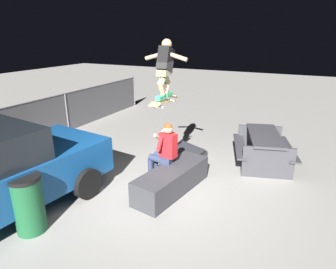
{
  "coord_description": "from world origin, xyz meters",
  "views": [
    {
      "loc": [
        -4.66,
        -2.24,
        3.01
      ],
      "look_at": [
        0.29,
        0.2,
        1.09
      ],
      "focal_mm": 31.12,
      "sensor_mm": 36.0,
      "label": 1
    }
  ],
  "objects_px": {
    "ledge_box_main": "(172,180)",
    "skater_airborne": "(165,66)",
    "skateboard": "(164,102)",
    "trash_bin": "(28,204)",
    "kicker_ramp": "(180,156)",
    "picnic_table_back": "(264,144)",
    "person_sitting_on_ledge": "(164,150)"
  },
  "relations": [
    {
      "from": "picnic_table_back",
      "to": "trash_bin",
      "type": "relative_size",
      "value": 2.1
    },
    {
      "from": "ledge_box_main",
      "to": "picnic_table_back",
      "type": "height_order",
      "value": "picnic_table_back"
    },
    {
      "from": "ledge_box_main",
      "to": "skater_airborne",
      "type": "bearing_deg",
      "value": 39.81
    },
    {
      "from": "ledge_box_main",
      "to": "person_sitting_on_ledge",
      "type": "bearing_deg",
      "value": 49.41
    },
    {
      "from": "ledge_box_main",
      "to": "skater_airborne",
      "type": "relative_size",
      "value": 1.67
    },
    {
      "from": "skateboard",
      "to": "trash_bin",
      "type": "relative_size",
      "value": 1.07
    },
    {
      "from": "skater_airborne",
      "to": "picnic_table_back",
      "type": "distance_m",
      "value": 3.13
    },
    {
      "from": "person_sitting_on_ledge",
      "to": "kicker_ramp",
      "type": "bearing_deg",
      "value": 8.67
    },
    {
      "from": "skateboard",
      "to": "skater_airborne",
      "type": "bearing_deg",
      "value": 3.27
    },
    {
      "from": "skater_airborne",
      "to": "trash_bin",
      "type": "distance_m",
      "value": 3.39
    },
    {
      "from": "person_sitting_on_ledge",
      "to": "skateboard",
      "type": "height_order",
      "value": "skateboard"
    },
    {
      "from": "person_sitting_on_ledge",
      "to": "trash_bin",
      "type": "height_order",
      "value": "person_sitting_on_ledge"
    },
    {
      "from": "skateboard",
      "to": "picnic_table_back",
      "type": "xyz_separation_m",
      "value": [
        1.79,
        -1.77,
        -1.23
      ]
    },
    {
      "from": "kicker_ramp",
      "to": "picnic_table_back",
      "type": "distance_m",
      "value": 2.06
    },
    {
      "from": "skateboard",
      "to": "skater_airborne",
      "type": "distance_m",
      "value": 0.69
    },
    {
      "from": "ledge_box_main",
      "to": "skater_airborne",
      "type": "height_order",
      "value": "skater_airborne"
    },
    {
      "from": "skater_airborne",
      "to": "ledge_box_main",
      "type": "bearing_deg",
      "value": -140.19
    },
    {
      "from": "skateboard",
      "to": "picnic_table_back",
      "type": "height_order",
      "value": "skateboard"
    },
    {
      "from": "skateboard",
      "to": "kicker_ramp",
      "type": "height_order",
      "value": "skateboard"
    },
    {
      "from": "skateboard",
      "to": "skater_airborne",
      "type": "xyz_separation_m",
      "value": [
        0.06,
        0.0,
        0.69
      ]
    },
    {
      "from": "ledge_box_main",
      "to": "kicker_ramp",
      "type": "xyz_separation_m",
      "value": [
        1.6,
        0.52,
        -0.19
      ]
    },
    {
      "from": "kicker_ramp",
      "to": "trash_bin",
      "type": "bearing_deg",
      "value": 165.55
    },
    {
      "from": "ledge_box_main",
      "to": "picnic_table_back",
      "type": "bearing_deg",
      "value": -32.91
    },
    {
      "from": "ledge_box_main",
      "to": "skater_airborne",
      "type": "distance_m",
      "value": 2.24
    },
    {
      "from": "person_sitting_on_ledge",
      "to": "picnic_table_back",
      "type": "bearing_deg",
      "value": -42.23
    },
    {
      "from": "ledge_box_main",
      "to": "trash_bin",
      "type": "bearing_deg",
      "value": 145.07
    },
    {
      "from": "skateboard",
      "to": "trash_bin",
      "type": "height_order",
      "value": "skateboard"
    },
    {
      "from": "ledge_box_main",
      "to": "skater_airborne",
      "type": "xyz_separation_m",
      "value": [
        0.44,
        0.37,
        2.17
      ]
    },
    {
      "from": "picnic_table_back",
      "to": "ledge_box_main",
      "type": "bearing_deg",
      "value": 147.09
    },
    {
      "from": "ledge_box_main",
      "to": "person_sitting_on_ledge",
      "type": "xyz_separation_m",
      "value": [
        0.27,
        0.32,
        0.49
      ]
    },
    {
      "from": "person_sitting_on_ledge",
      "to": "kicker_ramp",
      "type": "height_order",
      "value": "person_sitting_on_ledge"
    },
    {
      "from": "skateboard",
      "to": "skater_airborne",
      "type": "height_order",
      "value": "skater_airborne"
    }
  ]
}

